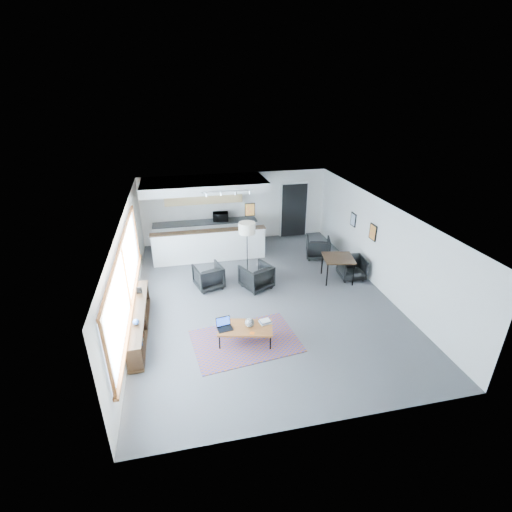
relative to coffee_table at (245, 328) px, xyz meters
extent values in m
cube|color=#4B4B4D|center=(0.84, 1.89, -0.38)|extent=(7.00, 9.00, 0.01)
cube|color=white|center=(0.84, 1.89, 2.23)|extent=(7.00, 9.00, 0.01)
cube|color=silver|center=(0.84, 6.39, 0.92)|extent=(7.00, 0.01, 2.60)
cube|color=silver|center=(0.84, -2.62, 0.92)|extent=(7.00, 0.01, 2.60)
cube|color=silver|center=(-2.66, 1.89, 0.92)|extent=(0.01, 9.00, 2.60)
cube|color=silver|center=(4.35, 1.89, 0.92)|extent=(0.01, 9.00, 2.60)
cube|color=#8CBFFF|center=(-2.63, 0.99, 1.12)|extent=(0.02, 5.80, 1.55)
cube|color=brown|center=(-2.60, 0.99, 0.32)|extent=(0.10, 5.95, 0.06)
cube|color=brown|center=(-2.61, 0.99, 1.92)|extent=(0.06, 5.95, 0.06)
cube|color=brown|center=(-2.61, -1.91, 1.12)|extent=(0.06, 0.06, 1.60)
cube|color=brown|center=(-2.61, 0.99, 1.12)|extent=(0.06, 0.06, 1.60)
cube|color=brown|center=(-2.61, 3.89, 1.12)|extent=(0.06, 0.06, 1.60)
cube|color=#301E11|center=(-2.46, 0.89, 0.24)|extent=(0.35, 3.00, 0.05)
cube|color=#301E11|center=(-2.46, 0.89, -0.33)|extent=(0.35, 3.00, 0.05)
cube|color=#301E11|center=(-2.46, -0.56, -0.05)|extent=(0.33, 0.04, 0.55)
cube|color=#301E11|center=(-2.46, 0.89, -0.05)|extent=(0.33, 0.04, 0.55)
cube|color=#301E11|center=(-2.46, 2.34, -0.05)|extent=(0.33, 0.04, 0.55)
cube|color=#3359A5|center=(-2.46, -0.41, -0.20)|extent=(0.18, 0.04, 0.20)
cube|color=silver|center=(-2.46, -0.24, -0.19)|extent=(0.18, 0.04, 0.22)
cube|color=maroon|center=(-2.46, -0.07, -0.18)|extent=(0.18, 0.04, 0.24)
cube|color=#301E11|center=(-2.46, 0.10, -0.20)|extent=(0.18, 0.04, 0.20)
cube|color=#3359A5|center=(-2.46, 0.27, -0.19)|extent=(0.18, 0.04, 0.22)
cube|color=silver|center=(-2.46, 0.44, -0.18)|extent=(0.18, 0.04, 0.24)
cube|color=maroon|center=(-2.46, 0.61, -0.20)|extent=(0.18, 0.04, 0.20)
cube|color=#301E11|center=(-2.46, 0.78, -0.19)|extent=(0.18, 0.04, 0.22)
cube|color=#3359A5|center=(-2.46, 0.95, -0.18)|extent=(0.18, 0.03, 0.24)
cube|color=silver|center=(-2.46, 1.12, -0.20)|extent=(0.18, 0.03, 0.20)
cube|color=maroon|center=(-2.46, 1.29, -0.19)|extent=(0.18, 0.03, 0.22)
cube|color=#301E11|center=(-2.46, 1.46, -0.18)|extent=(0.18, 0.04, 0.24)
cube|color=black|center=(-2.46, 1.69, 0.36)|extent=(0.14, 0.02, 0.18)
sphere|color=#264C99|center=(-2.44, 0.29, 0.34)|extent=(0.14, 0.14, 0.14)
cube|color=white|center=(-0.36, 4.59, 0.17)|extent=(3.80, 0.25, 1.10)
cube|color=#301E11|center=(-0.36, 4.59, 0.73)|extent=(3.85, 0.32, 0.04)
cube|color=white|center=(-0.36, 6.04, 0.07)|extent=(3.80, 0.60, 0.90)
cube|color=#2D2D2D|center=(-0.36, 6.04, 0.53)|extent=(3.82, 0.62, 0.04)
cube|color=tan|center=(-0.36, 6.19, 1.57)|extent=(2.80, 0.35, 0.70)
cube|color=white|center=(-0.36, 5.49, 2.07)|extent=(4.20, 1.80, 0.30)
cube|color=black|center=(1.04, 4.60, 1.37)|extent=(0.35, 0.03, 0.45)
cube|color=orange|center=(1.04, 4.58, 1.37)|extent=(0.30, 0.01, 0.40)
cube|color=black|center=(3.14, 6.31, 0.67)|extent=(1.00, 0.12, 2.10)
cube|color=white|center=(2.62, 6.32, 0.67)|extent=(0.06, 0.10, 2.10)
cube|color=white|center=(3.66, 6.32, 0.67)|extent=(0.06, 0.10, 2.10)
cube|color=white|center=(3.14, 6.32, 1.74)|extent=(1.10, 0.10, 0.06)
cube|color=silver|center=(0.24, 4.09, 2.18)|extent=(1.60, 0.04, 0.04)
cylinder|color=silver|center=(-0.41, 4.09, 2.10)|extent=(0.07, 0.07, 0.09)
cylinder|color=silver|center=(0.04, 4.09, 2.10)|extent=(0.07, 0.07, 0.09)
cylinder|color=silver|center=(0.49, 4.09, 2.10)|extent=(0.07, 0.07, 0.09)
cylinder|color=silver|center=(0.94, 4.09, 2.10)|extent=(0.07, 0.07, 0.09)
cube|color=black|center=(4.31, 2.29, 1.17)|extent=(0.03, 0.38, 0.48)
cube|color=orange|center=(4.30, 2.29, 1.17)|extent=(0.00, 0.32, 0.42)
cube|color=black|center=(4.31, 3.59, 1.12)|extent=(0.03, 0.34, 0.44)
cube|color=#859FC5|center=(4.30, 3.59, 1.12)|extent=(0.00, 0.28, 0.38)
cube|color=#543240|center=(0.00, 0.00, -0.37)|extent=(2.62, 1.95, 0.01)
cube|color=brown|center=(0.00, 0.00, 0.01)|extent=(1.38, 0.95, 0.05)
cube|color=black|center=(-0.63, -0.15, -0.20)|extent=(0.03, 0.03, 0.37)
cube|color=black|center=(-0.50, 0.42, -0.20)|extent=(0.03, 0.03, 0.37)
cube|color=black|center=(0.50, -0.42, -0.20)|extent=(0.03, 0.03, 0.37)
cube|color=black|center=(0.63, 0.15, -0.20)|extent=(0.03, 0.03, 0.37)
cube|color=black|center=(-0.07, -0.28, -0.02)|extent=(1.17, 0.30, 0.03)
cube|color=black|center=(0.07, 0.28, -0.02)|extent=(1.17, 0.30, 0.03)
cube|color=black|center=(-0.48, 0.02, 0.04)|extent=(0.38, 0.30, 0.02)
cube|color=black|center=(-0.50, 0.14, 0.16)|extent=(0.35, 0.12, 0.23)
cube|color=blue|center=(-0.50, 0.14, 0.16)|extent=(0.32, 0.10, 0.19)
sphere|color=gray|center=(0.10, -0.01, 0.14)|extent=(0.22, 0.22, 0.22)
cube|color=silver|center=(0.49, 0.07, 0.05)|extent=(0.30, 0.26, 0.03)
cube|color=#3359A5|center=(0.49, 0.07, 0.08)|extent=(0.27, 0.24, 0.03)
cube|color=silver|center=(0.48, 0.05, 0.10)|extent=(0.25, 0.22, 0.02)
cube|color=#E5590C|center=(0.11, -0.27, 0.03)|extent=(0.13, 0.13, 0.01)
imported|color=black|center=(-0.59, 2.78, 0.02)|extent=(0.93, 0.90, 0.79)
imported|color=black|center=(0.80, 2.45, 0.03)|extent=(1.04, 1.01, 0.82)
cylinder|color=black|center=(0.68, 3.27, -0.36)|extent=(0.40, 0.40, 0.03)
cylinder|color=black|center=(0.68, 3.27, 0.40)|extent=(0.03, 0.03, 1.50)
cylinder|color=beige|center=(0.68, 3.27, 1.23)|extent=(0.65, 0.65, 0.33)
cube|color=#301E11|center=(3.35, 2.42, 0.36)|extent=(1.05, 1.05, 0.04)
cylinder|color=black|center=(2.89, 2.11, -0.02)|extent=(0.05, 0.05, 0.72)
cylinder|color=black|center=(3.04, 2.89, -0.02)|extent=(0.05, 0.05, 0.72)
cylinder|color=black|center=(3.67, 1.96, -0.02)|extent=(0.05, 0.05, 0.72)
cylinder|color=black|center=(3.82, 2.74, -0.02)|extent=(0.05, 0.05, 0.72)
imported|color=black|center=(3.84, 2.42, -0.05)|extent=(0.69, 0.65, 0.66)
imported|color=black|center=(3.35, 4.08, -0.04)|extent=(0.82, 0.80, 0.69)
imported|color=black|center=(0.21, 6.04, 0.74)|extent=(0.59, 0.36, 0.38)
camera|label=1|loc=(-1.27, -7.02, 5.17)|focal=26.00mm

